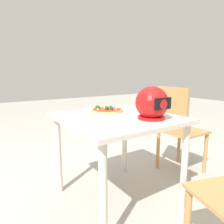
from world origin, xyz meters
TOP-DOWN VIEW (x-y plane):
  - ground_plane at (0.00, 0.00)m, footprint 14.00×14.00m
  - dining_table at (0.00, 0.00)m, footprint 0.83×0.86m
  - pizza_plate at (0.00, -0.15)m, footprint 0.33×0.33m
  - pizza at (0.00, -0.15)m, footprint 0.27×0.27m
  - motorcycle_helmet at (-0.14, 0.22)m, footprint 0.24×0.24m
  - chair_side at (-0.78, -0.05)m, footprint 0.41×0.41m

SIDE VIEW (x-z plane):
  - ground_plane at x=0.00m, z-range 0.00..0.00m
  - chair_side at x=-0.78m, z-range 0.06..0.96m
  - dining_table at x=0.00m, z-range 0.25..0.96m
  - pizza_plate at x=0.00m, z-range 0.70..0.72m
  - pizza at x=0.00m, z-range 0.70..0.76m
  - motorcycle_helmet at x=-0.14m, z-range 0.70..0.94m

